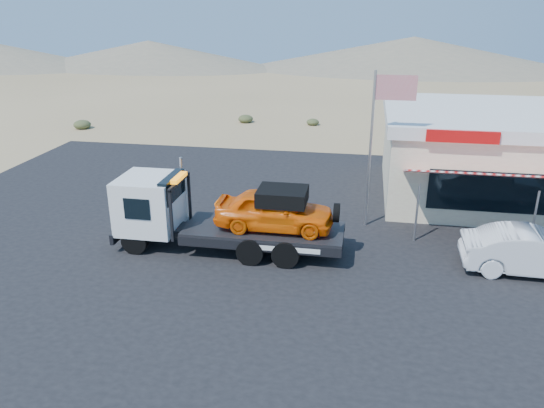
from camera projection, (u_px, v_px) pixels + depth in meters
The scene contains 8 objects.
ground at pixel (221, 268), 17.68m from camera, with size 120.00×120.00×0.00m, color #917A52.
asphalt_lot at pixel (293, 235), 20.10m from camera, with size 32.00×24.00×0.02m, color black.
tow_truck at pixel (223, 212), 18.51m from camera, with size 7.93×2.35×2.65m.
white_sedan at pixel (534, 252), 17.06m from camera, with size 1.56×4.46×1.47m, color silver.
jerky_store at pixel (502, 154), 23.49m from camera, with size 10.40×9.97×3.90m.
flagpole at pixel (378, 132), 19.66m from camera, with size 1.55×0.10×6.00m.
desert_scrub at pixel (26, 158), 29.03m from camera, with size 25.09×29.34×0.64m.
distant_hills at pixel (260, 55), 69.33m from camera, with size 126.00×48.00×4.20m.
Camera 1 is at (4.46, -15.21, 8.28)m, focal length 35.00 mm.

